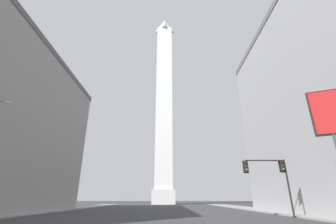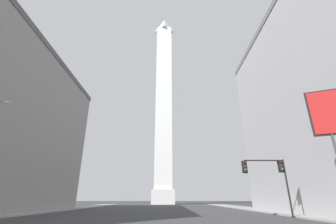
{
  "view_description": "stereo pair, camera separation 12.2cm",
  "coord_description": "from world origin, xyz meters",
  "views": [
    {
      "loc": [
        1.51,
        -0.02,
        1.79
      ],
      "look_at": [
        1.75,
        53.19,
        22.38
      ],
      "focal_mm": 24.0,
      "sensor_mm": 36.0,
      "label": 1
    },
    {
      "loc": [
        1.64,
        -0.02,
        1.79
      ],
      "look_at": [
        1.75,
        53.19,
        22.38
      ],
      "focal_mm": 24.0,
      "sensor_mm": 36.0,
      "label": 2
    }
  ],
  "objects": [
    {
      "name": "sidewalk_left",
      "position": [
        -16.97,
        29.56,
        0.07
      ],
      "size": [
        5.0,
        98.54,
        0.15
      ],
      "primitive_type": "cube",
      "color": "gray",
      "rests_on": "ground_plane"
    },
    {
      "name": "obelisk",
      "position": [
        0.0,
        82.12,
        38.56
      ],
      "size": [
        7.85,
        7.85,
        79.53
      ],
      "color": "silver",
      "rests_on": "ground_plane"
    },
    {
      "name": "sidewalk_right",
      "position": [
        16.97,
        29.56,
        0.07
      ],
      "size": [
        5.0,
        98.54,
        0.15
      ],
      "primitive_type": "cube",
      "color": "gray",
      "rests_on": "ground_plane"
    },
    {
      "name": "traffic_light_mid_right",
      "position": [
        12.66,
        24.71,
        4.4
      ],
      "size": [
        4.69,
        0.52,
        5.79
      ],
      "color": "black",
      "rests_on": "ground_plane"
    }
  ]
}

